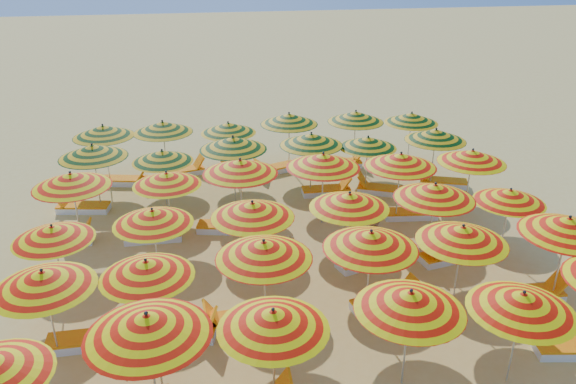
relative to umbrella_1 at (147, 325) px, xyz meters
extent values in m
plane|color=tan|center=(3.68, 5.89, -2.14)|extent=(120.00, 120.00, 0.00)
cylinder|color=silver|center=(0.00, 0.00, -0.99)|extent=(0.04, 0.04, 2.30)
cone|color=#E16D00|center=(0.00, 0.00, 0.00)|extent=(2.53, 2.53, 0.44)
sphere|color=black|center=(0.00, 0.00, 0.25)|extent=(0.08, 0.08, 0.08)
cylinder|color=silver|center=(2.24, -0.02, -1.08)|extent=(0.04, 0.04, 2.12)
cone|color=#E16D00|center=(2.24, -0.02, -0.17)|extent=(2.48, 2.48, 0.40)
sphere|color=black|center=(2.24, -0.02, 0.06)|extent=(0.07, 0.07, 0.07)
cylinder|color=silver|center=(4.91, 0.01, -1.06)|extent=(0.04, 0.04, 2.18)
cone|color=#E16D00|center=(4.91, 0.01, -0.11)|extent=(2.71, 2.71, 0.41)
sphere|color=black|center=(4.91, 0.01, 0.13)|extent=(0.07, 0.07, 0.07)
cylinder|color=silver|center=(7.08, -0.31, -1.09)|extent=(0.04, 0.04, 2.10)
cone|color=#E16D00|center=(7.08, -0.31, -0.18)|extent=(2.29, 2.29, 0.40)
sphere|color=black|center=(7.08, -0.31, 0.05)|extent=(0.07, 0.07, 0.07)
cylinder|color=silver|center=(-2.21, 2.13, -1.08)|extent=(0.04, 0.04, 2.12)
cone|color=#E16D00|center=(-2.21, 2.13, -0.17)|extent=(2.67, 2.67, 0.40)
sphere|color=black|center=(-2.21, 2.13, 0.06)|extent=(0.07, 0.07, 0.07)
cylinder|color=silver|center=(-0.15, 2.28, -1.12)|extent=(0.04, 0.04, 2.05)
cone|color=#E16D00|center=(-0.15, 2.28, -0.23)|extent=(2.50, 2.50, 0.39)
sphere|color=black|center=(-0.15, 2.28, 0.00)|extent=(0.07, 0.07, 0.07)
cylinder|color=silver|center=(2.41, 2.39, -1.04)|extent=(0.04, 0.04, 2.21)
cone|color=#E16D00|center=(2.41, 2.39, -0.08)|extent=(2.56, 2.56, 0.42)
sphere|color=black|center=(2.41, 2.39, 0.16)|extent=(0.07, 0.07, 0.07)
cylinder|color=silver|center=(4.88, 2.36, -1.03)|extent=(0.04, 0.04, 2.23)
cone|color=#E16D00|center=(4.88, 2.36, -0.07)|extent=(2.78, 2.78, 0.42)
sphere|color=black|center=(4.88, 2.36, 0.18)|extent=(0.07, 0.07, 0.07)
cylinder|color=silver|center=(7.12, 2.33, -1.06)|extent=(0.04, 0.04, 2.17)
cone|color=#E16D00|center=(7.12, 2.33, -0.11)|extent=(2.59, 2.59, 0.41)
sphere|color=black|center=(7.12, 2.33, 0.12)|extent=(0.07, 0.07, 0.07)
cylinder|color=silver|center=(9.71, 2.12, -1.01)|extent=(0.04, 0.04, 2.27)
cone|color=#E16D00|center=(9.71, 2.12, -0.03)|extent=(2.51, 2.51, 0.43)
sphere|color=black|center=(9.71, 2.12, 0.22)|extent=(0.08, 0.08, 0.08)
cylinder|color=silver|center=(-2.49, 4.47, -1.15)|extent=(0.04, 0.04, 1.98)
cone|color=#E16D00|center=(-2.49, 4.47, -0.30)|extent=(2.61, 2.61, 0.38)
sphere|color=black|center=(-2.49, 4.47, -0.08)|extent=(0.07, 0.07, 0.07)
cylinder|color=silver|center=(-0.12, 4.78, -1.11)|extent=(0.04, 0.04, 2.06)
cone|color=#E16D00|center=(-0.12, 4.78, -0.22)|extent=(2.52, 2.52, 0.39)
sphere|color=black|center=(-0.12, 4.78, 0.00)|extent=(0.07, 0.07, 0.07)
cylinder|color=silver|center=(2.41, 4.49, -1.05)|extent=(0.04, 0.04, 2.18)
cone|color=#E16D00|center=(2.41, 4.49, -0.11)|extent=(2.46, 2.46, 0.42)
sphere|color=black|center=(2.41, 4.49, 0.13)|extent=(0.07, 0.07, 0.07)
cylinder|color=silver|center=(5.02, 4.63, -1.06)|extent=(0.04, 0.04, 2.16)
cone|color=#E16D00|center=(5.02, 4.63, -0.13)|extent=(2.68, 2.68, 0.41)
sphere|color=black|center=(5.02, 4.63, 0.11)|extent=(0.07, 0.07, 0.07)
cylinder|color=silver|center=(7.43, 4.63, -1.02)|extent=(0.04, 0.04, 2.24)
cone|color=#E16D00|center=(7.43, 4.63, -0.05)|extent=(2.40, 2.40, 0.43)
sphere|color=black|center=(7.43, 4.63, 0.19)|extent=(0.07, 0.07, 0.07)
cylinder|color=silver|center=(9.61, 4.47, -1.15)|extent=(0.04, 0.04, 1.98)
cone|color=#E16D00|center=(9.61, 4.47, -0.29)|extent=(2.04, 2.04, 0.38)
sphere|color=black|center=(9.61, 4.47, -0.07)|extent=(0.07, 0.07, 0.07)
cylinder|color=silver|center=(-2.48, 7.25, -1.03)|extent=(0.04, 0.04, 2.23)
cone|color=#E16D00|center=(-2.48, 7.25, -0.06)|extent=(2.89, 2.89, 0.43)
sphere|color=black|center=(-2.48, 7.25, 0.19)|extent=(0.07, 0.07, 0.07)
cylinder|color=silver|center=(0.19, 7.30, -1.12)|extent=(0.04, 0.04, 2.04)
cone|color=#E16D00|center=(0.19, 7.30, -0.24)|extent=(2.55, 2.55, 0.39)
sphere|color=black|center=(0.19, 7.30, -0.02)|extent=(0.07, 0.07, 0.07)
cylinder|color=silver|center=(2.38, 7.29, -1.00)|extent=(0.04, 0.04, 2.29)
cone|color=#E16D00|center=(2.38, 7.29, 0.00)|extent=(2.48, 2.48, 0.44)
sphere|color=black|center=(2.38, 7.29, 0.25)|extent=(0.08, 0.08, 0.08)
cylinder|color=silver|center=(4.94, 7.31, -0.99)|extent=(0.04, 0.04, 2.30)
cone|color=#E16D00|center=(4.94, 7.31, 0.01)|extent=(2.59, 2.59, 0.44)
sphere|color=black|center=(4.94, 7.31, 0.26)|extent=(0.08, 0.08, 0.08)
cylinder|color=silver|center=(7.35, 7.02, -1.01)|extent=(0.04, 0.04, 2.26)
cone|color=#E16D00|center=(7.35, 7.02, -0.03)|extent=(2.31, 2.31, 0.43)
sphere|color=black|center=(7.35, 7.02, 0.21)|extent=(0.08, 0.08, 0.08)
cylinder|color=silver|center=(9.79, 7.12, -1.05)|extent=(0.04, 0.04, 2.18)
cone|color=#E16D00|center=(9.79, 7.12, -0.11)|extent=(2.86, 2.86, 0.42)
sphere|color=black|center=(9.79, 7.12, 0.13)|extent=(0.07, 0.07, 0.07)
cylinder|color=silver|center=(-2.20, 9.65, -1.03)|extent=(0.04, 0.04, 2.23)
cone|color=#6C5B04|center=(-2.20, 9.65, -0.06)|extent=(2.35, 2.35, 0.42)
sphere|color=black|center=(-2.20, 9.65, 0.18)|extent=(0.07, 0.07, 0.07)
cylinder|color=silver|center=(0.01, 9.34, -1.14)|extent=(0.04, 0.04, 2.01)
cone|color=#6C5B04|center=(0.01, 9.34, -0.27)|extent=(2.02, 2.02, 0.38)
sphere|color=black|center=(0.01, 9.34, -0.05)|extent=(0.07, 0.07, 0.07)
cylinder|color=silver|center=(2.36, 9.49, -1.00)|extent=(0.04, 0.04, 2.28)
cone|color=#6C5B04|center=(2.36, 9.49, -0.02)|extent=(2.45, 2.45, 0.43)
sphere|color=black|center=(2.36, 9.49, 0.23)|extent=(0.08, 0.08, 0.08)
cylinder|color=silver|center=(5.07, 9.58, -1.04)|extent=(0.04, 0.04, 2.21)
cone|color=#6C5B04|center=(5.07, 9.58, -0.08)|extent=(2.82, 2.82, 0.42)
sphere|color=black|center=(5.07, 9.58, 0.16)|extent=(0.07, 0.07, 0.07)
cylinder|color=silver|center=(7.06, 9.41, -1.13)|extent=(0.04, 0.04, 2.03)
cone|color=#6C5B04|center=(7.06, 9.41, -0.25)|extent=(2.34, 2.34, 0.39)
sphere|color=black|center=(7.06, 9.41, -0.02)|extent=(0.07, 0.07, 0.07)
cylinder|color=silver|center=(9.54, 9.35, -1.05)|extent=(0.04, 0.04, 2.18)
cone|color=#6C5B04|center=(9.54, 9.35, -0.10)|extent=(2.63, 2.63, 0.42)
sphere|color=black|center=(9.54, 9.35, 0.13)|extent=(0.07, 0.07, 0.07)
cylinder|color=silver|center=(-2.12, 11.85, -1.04)|extent=(0.04, 0.04, 2.20)
cone|color=#6C5B04|center=(-2.12, 11.85, -0.09)|extent=(2.74, 2.74, 0.42)
sphere|color=black|center=(-2.12, 11.85, 0.16)|extent=(0.07, 0.07, 0.07)
cylinder|color=silver|center=(-0.02, 11.97, -1.04)|extent=(0.04, 0.04, 2.20)
cone|color=#6C5B04|center=(-0.02, 11.97, -0.09)|extent=(2.87, 2.87, 0.42)
sphere|color=black|center=(-0.02, 11.97, 0.15)|extent=(0.07, 0.07, 0.07)
cylinder|color=silver|center=(2.38, 11.82, -1.11)|extent=(0.04, 0.04, 2.07)
cone|color=#6C5B04|center=(2.38, 11.82, -0.21)|extent=(2.63, 2.63, 0.39)
sphere|color=black|center=(2.38, 11.82, 0.02)|extent=(0.07, 0.07, 0.07)
cylinder|color=silver|center=(4.74, 12.06, -1.03)|extent=(0.04, 0.04, 2.23)
cone|color=#6C5B04|center=(4.74, 12.06, -0.06)|extent=(2.37, 2.37, 0.42)
sphere|color=black|center=(4.74, 12.06, 0.18)|extent=(0.07, 0.07, 0.07)
cylinder|color=silver|center=(7.37, 11.97, -1.04)|extent=(0.04, 0.04, 2.21)
cone|color=#6C5B04|center=(7.37, 11.97, -0.08)|extent=(2.93, 2.93, 0.42)
sphere|color=black|center=(7.37, 11.97, 0.16)|extent=(0.07, 0.07, 0.07)
cylinder|color=silver|center=(9.56, 11.69, -1.09)|extent=(0.04, 0.04, 2.11)
cone|color=#6C5B04|center=(9.56, 11.69, -0.17)|extent=(2.53, 2.53, 0.40)
sphere|color=black|center=(9.56, 11.69, 0.06)|extent=(0.07, 0.07, 0.07)
cube|color=white|center=(8.98, 0.20, -2.04)|extent=(1.77, 0.86, 0.20)
cube|color=orange|center=(8.98, 0.20, -1.91)|extent=(1.77, 0.86, 0.06)
cube|color=white|center=(-1.66, 2.38, -2.04)|extent=(1.70, 0.59, 0.20)
cube|color=orange|center=(-1.66, 2.38, -1.91)|extent=(1.70, 0.59, 0.06)
cube|color=orange|center=(-0.96, 2.38, -1.69)|extent=(0.37, 0.58, 0.48)
cube|color=white|center=(0.40, 2.37, -2.04)|extent=(1.79, 1.00, 0.20)
cube|color=orange|center=(0.40, 2.37, -1.91)|extent=(1.79, 1.00, 0.06)
cube|color=orange|center=(1.08, 2.19, -1.69)|extent=(0.50, 0.65, 0.48)
cube|color=white|center=(1.86, 2.54, -2.04)|extent=(1.74, 0.72, 0.20)
cube|color=orange|center=(1.86, 2.54, -1.91)|extent=(1.74, 0.72, 0.06)
cube|color=orange|center=(1.16, 2.48, -1.69)|extent=(0.41, 0.61, 0.48)
cube|color=white|center=(5.43, 2.56, -2.04)|extent=(1.78, 0.87, 0.20)
cube|color=orange|center=(5.43, 2.56, -1.91)|extent=(1.78, 0.87, 0.06)
cube|color=orange|center=(6.12, 2.68, -1.69)|extent=(0.46, 0.64, 0.48)
cube|color=white|center=(9.16, 2.28, -2.04)|extent=(1.75, 0.74, 0.20)
cube|color=orange|center=(9.16, 2.28, -1.91)|extent=(1.75, 0.74, 0.06)
cube|color=orange|center=(9.86, 2.21, -1.69)|extent=(0.42, 0.61, 0.48)
cube|color=white|center=(5.57, 4.60, -2.04)|extent=(1.79, 1.04, 0.20)
cube|color=orange|center=(5.57, 4.60, -1.91)|extent=(1.79, 1.04, 0.06)
cube|color=orange|center=(4.90, 4.40, -1.69)|extent=(0.52, 0.66, 0.48)
cube|color=white|center=(7.98, 4.42, -2.04)|extent=(1.78, 0.88, 0.20)
cube|color=orange|center=(7.98, 4.42, -1.91)|extent=(1.78, 0.88, 0.06)
cube|color=orange|center=(7.29, 4.29, -1.69)|extent=(0.46, 0.64, 0.48)
cube|color=white|center=(-3.03, 7.32, -2.04)|extent=(1.72, 0.66, 0.20)
cube|color=orange|center=(-3.03, 7.32, -1.91)|extent=(1.72, 0.66, 0.06)
cube|color=orange|center=(-2.33, 7.35, -1.69)|extent=(0.39, 0.60, 0.48)
cube|color=white|center=(-0.36, 7.11, -2.04)|extent=(1.71, 0.61, 0.20)
cube|color=orange|center=(-0.36, 7.11, -1.91)|extent=(1.71, 0.61, 0.06)
cube|color=orange|center=(0.34, 7.09, -1.69)|extent=(0.37, 0.59, 0.48)
cube|color=white|center=(1.83, 7.29, -2.04)|extent=(1.79, 0.96, 0.20)
cube|color=orange|center=(1.83, 7.29, -1.91)|extent=(1.79, 0.96, 0.06)
cube|color=orange|center=(2.51, 7.13, -1.69)|extent=(0.49, 0.65, 0.48)
cube|color=white|center=(7.90, 7.16, -2.04)|extent=(1.76, 0.78, 0.20)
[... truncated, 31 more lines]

